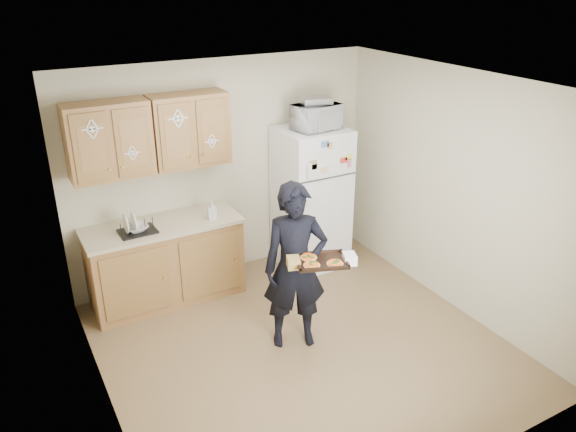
{
  "coord_description": "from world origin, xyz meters",
  "views": [
    {
      "loc": [
        -2.29,
        -3.83,
        3.36
      ],
      "look_at": [
        0.09,
        0.45,
        1.19
      ],
      "focal_mm": 35.0,
      "sensor_mm": 36.0,
      "label": 1
    }
  ],
  "objects": [
    {
      "name": "ceiling",
      "position": [
        0.0,
        0.0,
        2.5
      ],
      "size": [
        3.6,
        3.6,
        0.0
      ],
      "primitive_type": "plane",
      "color": "silver",
      "rests_on": "wall_back"
    },
    {
      "name": "upper_cab_left",
      "position": [
        -1.25,
        1.61,
        1.83
      ],
      "size": [
        0.8,
        0.33,
        0.75
      ],
      "primitive_type": "cube",
      "color": "brown",
      "rests_on": "wall_back"
    },
    {
      "name": "pizza_front_left",
      "position": [
        -0.03,
        -0.2,
        1.0
      ],
      "size": [
        0.15,
        0.15,
        0.02
      ],
      "primitive_type": "cylinder",
      "color": "orange",
      "rests_on": "baking_tray"
    },
    {
      "name": "refrigerator",
      "position": [
        0.95,
        1.43,
        0.85
      ],
      "size": [
        0.75,
        0.7,
        1.7
      ],
      "primitive_type": "cube",
      "color": "white",
      "rests_on": "floor"
    },
    {
      "name": "dish_rack",
      "position": [
        -1.13,
        1.4,
        0.97
      ],
      "size": [
        0.37,
        0.28,
        0.14
      ],
      "primitive_type": "cube",
      "rotation": [
        0.0,
        0.0,
        0.03
      ],
      "color": "black",
      "rests_on": "countertop"
    },
    {
      "name": "pizza_back_left",
      "position": [
        0.02,
        -0.06,
        1.0
      ],
      "size": [
        0.15,
        0.15,
        0.02
      ],
      "primitive_type": "cylinder",
      "color": "orange",
      "rests_on": "baking_tray"
    },
    {
      "name": "upper_cab_right",
      "position": [
        -0.43,
        1.61,
        1.83
      ],
      "size": [
        0.8,
        0.33,
        0.75
      ],
      "primitive_type": "cube",
      "color": "brown",
      "rests_on": "wall_back"
    },
    {
      "name": "person",
      "position": [
        -0.02,
        0.12,
        0.82
      ],
      "size": [
        0.7,
        0.58,
        1.64
      ],
      "primitive_type": "imported",
      "rotation": [
        0.0,
        0.0,
        -0.37
      ],
      "color": "black",
      "rests_on": "floor"
    },
    {
      "name": "base_cabinet",
      "position": [
        -0.85,
        1.48,
        0.43
      ],
      "size": [
        1.6,
        0.6,
        0.86
      ],
      "primitive_type": "cube",
      "color": "brown",
      "rests_on": "floor"
    },
    {
      "name": "microwave",
      "position": [
        0.97,
        1.38,
        1.84
      ],
      "size": [
        0.56,
        0.42,
        0.28
      ],
      "primitive_type": "imported",
      "rotation": [
        0.0,
        0.0,
        0.15
      ],
      "color": "white",
      "rests_on": "refrigerator"
    },
    {
      "name": "soap_bottle",
      "position": [
        -0.33,
        1.35,
        1.0
      ],
      "size": [
        0.11,
        0.11,
        0.2
      ],
      "primitive_type": "imported",
      "rotation": [
        0.0,
        0.0,
        -0.26
      ],
      "color": "white",
      "rests_on": "countertop"
    },
    {
      "name": "bowl",
      "position": [
        -1.13,
        1.4,
        0.95
      ],
      "size": [
        0.25,
        0.25,
        0.06
      ],
      "primitive_type": "imported",
      "rotation": [
        0.0,
        0.0,
        0.11
      ],
      "color": "silver",
      "rests_on": "dish_rack"
    },
    {
      "name": "wall_left",
      "position": [
        -1.8,
        0.0,
        1.25
      ],
      "size": [
        0.04,
        3.6,
        2.5
      ],
      "primitive_type": "cube",
      "color": "#BDB799",
      "rests_on": "floor"
    },
    {
      "name": "cereal_box",
      "position": [
        1.47,
        1.67,
        0.16
      ],
      "size": [
        0.2,
        0.07,
        0.32
      ],
      "primitive_type": "cube",
      "color": "#EBB953",
      "rests_on": "floor"
    },
    {
      "name": "baking_tray",
      "position": [
        0.09,
        -0.16,
        0.98
      ],
      "size": [
        0.53,
        0.46,
        0.04
      ],
      "primitive_type": "cube",
      "rotation": [
        0.0,
        0.0,
        -0.37
      ],
      "color": "black",
      "rests_on": "person"
    },
    {
      "name": "wall_right",
      "position": [
        1.8,
        0.0,
        1.25
      ],
      "size": [
        0.04,
        3.6,
        2.5
      ],
      "primitive_type": "cube",
      "color": "#BDB799",
      "rests_on": "floor"
    },
    {
      "name": "foil_pan",
      "position": [
        0.98,
        1.41,
        2.02
      ],
      "size": [
        0.37,
        0.29,
        0.07
      ],
      "primitive_type": "cube",
      "rotation": [
        0.0,
        0.0,
        -0.2
      ],
      "color": "#ADADB4",
      "rests_on": "microwave"
    },
    {
      "name": "wall_back",
      "position": [
        0.0,
        1.8,
        1.25
      ],
      "size": [
        3.6,
        0.04,
        2.5
      ],
      "primitive_type": "cube",
      "color": "#BDB799",
      "rests_on": "floor"
    },
    {
      "name": "wall_front",
      "position": [
        0.0,
        -1.8,
        1.25
      ],
      "size": [
        3.6,
        0.04,
        2.5
      ],
      "primitive_type": "cube",
      "color": "#BDB799",
      "rests_on": "floor"
    },
    {
      "name": "countertop",
      "position": [
        -0.85,
        1.48,
        0.88
      ],
      "size": [
        1.64,
        0.64,
        0.04
      ],
      "primitive_type": "cube",
      "color": "#C0B594",
      "rests_on": "base_cabinet"
    },
    {
      "name": "floor",
      "position": [
        0.0,
        0.0,
        0.0
      ],
      "size": [
        3.6,
        3.6,
        0.0
      ],
      "primitive_type": "plane",
      "color": "brown",
      "rests_on": "ground"
    },
    {
      "name": "pizza_front_right",
      "position": [
        0.16,
        -0.27,
        1.0
      ],
      "size": [
        0.15,
        0.15,
        0.02
      ],
      "primitive_type": "cylinder",
      "color": "orange",
      "rests_on": "baking_tray"
    }
  ]
}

